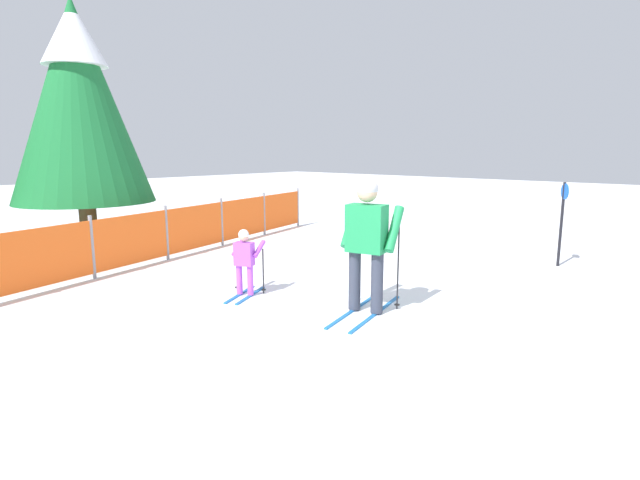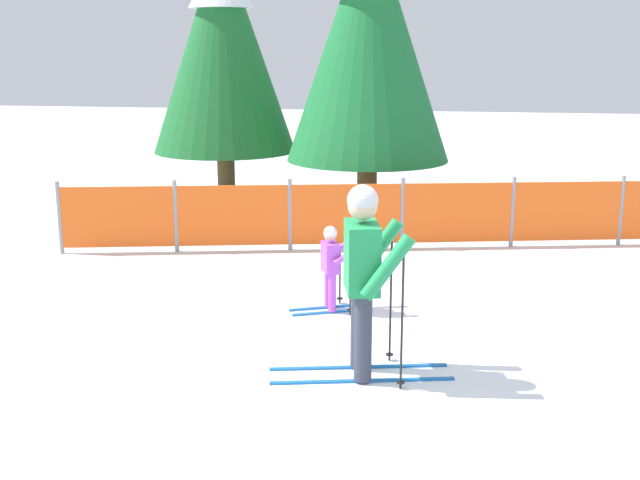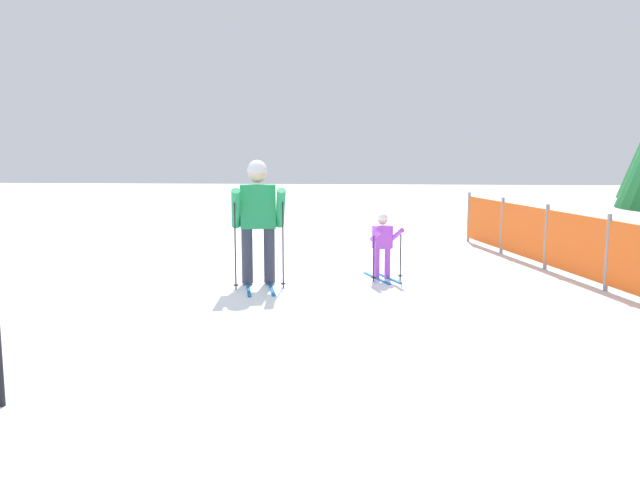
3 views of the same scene
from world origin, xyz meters
TOP-DOWN VIEW (x-y plane):
  - ground_plane at (0.00, 0.00)m, footprint 60.00×60.00m
  - skier_adult at (0.27, 0.10)m, footprint 1.68×0.81m
  - skier_child at (-0.28, 1.85)m, footprint 0.92×0.60m
  - safety_fence at (0.30, 4.82)m, footprint 9.59×2.28m
  - conifer_far at (-3.12, 7.53)m, footprint 2.57×2.57m
  - conifer_near at (-0.41, 6.54)m, footprint 2.66×2.66m

SIDE VIEW (x-z plane):
  - ground_plane at x=0.00m, z-range 0.00..0.00m
  - safety_fence at x=0.30m, z-range 0.00..1.04m
  - skier_child at x=-0.28m, z-range 0.08..1.05m
  - skier_adult at x=0.27m, z-range 0.16..1.91m
  - conifer_far at x=-3.12m, z-range 0.56..5.33m
  - conifer_near at x=-0.41m, z-range 0.58..5.53m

